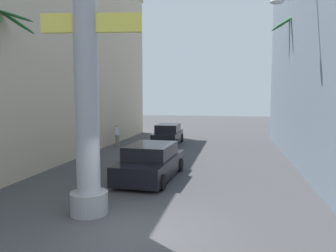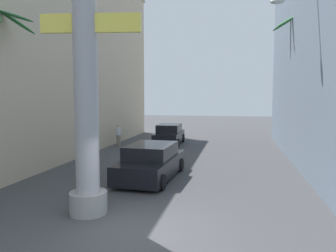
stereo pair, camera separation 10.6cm
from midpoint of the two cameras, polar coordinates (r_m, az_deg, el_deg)
name	(u,v)px [view 2 (the right image)]	position (r m, az deg, el deg)	size (l,w,h in m)	color
ground_plane	(187,162)	(18.73, 3.49, -6.20)	(86.97, 86.97, 0.00)	#424244
building_left	(33,47)	(22.52, -22.25, 12.61)	(6.57, 27.83, 13.47)	#C6B293
neon_sign_pole	(85,36)	(10.54, -13.98, 14.98)	(3.41, 1.18, 11.53)	#9E9EA3
street_lamp	(316,73)	(14.82, 24.52, 8.41)	(2.26, 0.28, 7.82)	#59595E
car_lead	(151,162)	(14.86, -2.73, -6.31)	(2.36, 4.98, 1.56)	black
car_far	(169,135)	(25.14, 0.34, -1.55)	(2.00, 4.47, 1.56)	black
palm_tree_mid_right	(297,72)	(21.25, 21.73, 8.75)	(3.16, 3.31, 8.56)	brown
pedestrian_far_left	(118,133)	(24.42, -8.51, -1.29)	(0.42, 0.42, 1.64)	gray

